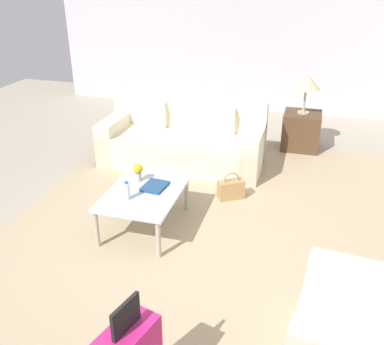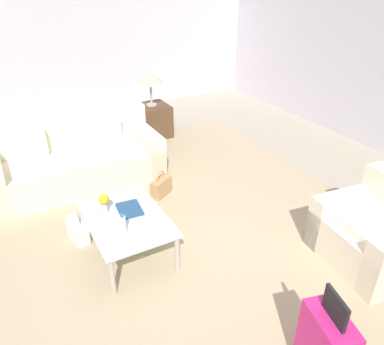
# 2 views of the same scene
# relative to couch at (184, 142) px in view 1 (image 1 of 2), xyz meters

# --- Properties ---
(ground_plane) EXTENTS (12.00, 12.00, 0.00)m
(ground_plane) POSITION_rel_couch_xyz_m (2.20, 0.60, -0.31)
(ground_plane) COLOR #A89E89
(wall_left) EXTENTS (0.12, 8.00, 3.10)m
(wall_left) POSITION_rel_couch_xyz_m (-2.86, 0.60, 1.24)
(wall_left) COLOR silver
(wall_left) RESTS_ON ground
(area_rug) EXTENTS (5.20, 4.40, 0.01)m
(area_rug) POSITION_rel_couch_xyz_m (1.60, 0.80, -0.30)
(area_rug) COLOR tan
(area_rug) RESTS_ON ground
(couch) EXTENTS (0.93, 2.27, 0.90)m
(couch) POSITION_rel_couch_xyz_m (0.00, 0.00, 0.00)
(couch) COLOR beige
(couch) RESTS_ON ground
(armchair) EXTENTS (1.07, 0.98, 0.84)m
(armchair) POSITION_rel_couch_xyz_m (3.11, 2.27, -0.01)
(armchair) COLOR beige
(armchair) RESTS_ON ground
(coffee_table) EXTENTS (1.05, 0.76, 0.44)m
(coffee_table) POSITION_rel_couch_xyz_m (1.80, 0.10, 0.08)
(coffee_table) COLOR silver
(coffee_table) RESTS_ON ground
(water_bottle) EXTENTS (0.06, 0.06, 0.20)m
(water_bottle) POSITION_rel_couch_xyz_m (2.00, 0.00, 0.22)
(water_bottle) COLOR silver
(water_bottle) RESTS_ON coffee_table
(coffee_table_book) EXTENTS (0.31, 0.26, 0.03)m
(coffee_table_book) POSITION_rel_couch_xyz_m (1.68, 0.18, 0.14)
(coffee_table_book) COLOR navy
(coffee_table_book) RESTS_ON coffee_table
(flower_vase) EXTENTS (0.11, 0.11, 0.21)m
(flower_vase) POSITION_rel_couch_xyz_m (1.58, -0.05, 0.25)
(flower_vase) COLOR #B2B7BC
(flower_vase) RESTS_ON coffee_table
(side_table) EXTENTS (0.56, 0.56, 0.57)m
(side_table) POSITION_rel_couch_xyz_m (-1.00, 1.60, -0.02)
(side_table) COLOR #513823
(side_table) RESTS_ON ground
(table_lamp) EXTENTS (0.42, 0.42, 0.60)m
(table_lamp) POSITION_rel_couch_xyz_m (-1.00, 1.60, 0.74)
(table_lamp) COLOR #ADA899
(table_lamp) RESTS_ON side_table
(handbag_tan) EXTENTS (0.29, 0.34, 0.36)m
(handbag_tan) POSITION_rel_couch_xyz_m (0.92, 0.88, -0.18)
(handbag_tan) COLOR tan
(handbag_tan) RESTS_ON ground
(handbag_white) EXTENTS (0.34, 0.19, 0.36)m
(handbag_white) POSITION_rel_couch_xyz_m (1.32, -0.32, -0.18)
(handbag_white) COLOR white
(handbag_white) RESTS_ON ground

